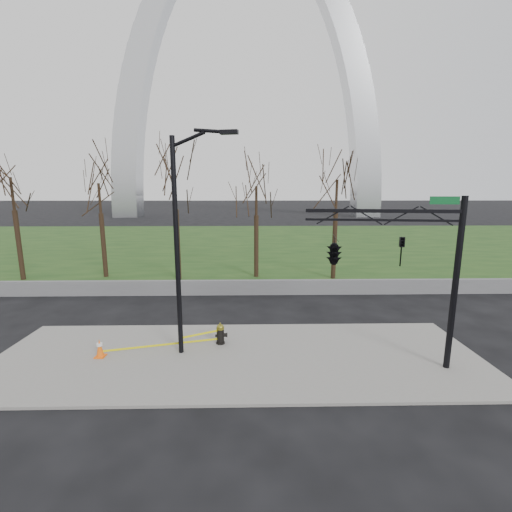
{
  "coord_description": "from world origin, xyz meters",
  "views": [
    {
      "loc": [
        0.44,
        -11.81,
        6.1
      ],
      "look_at": [
        0.71,
        2.0,
        3.51
      ],
      "focal_mm": 23.83,
      "sensor_mm": 36.0,
      "label": 1
    }
  ],
  "objects_px": {
    "fire_hydrant": "(221,334)",
    "street_light": "(182,233)",
    "traffic_signal_mast": "(357,251)",
    "traffic_cone": "(100,348)"
  },
  "relations": [
    {
      "from": "traffic_cone",
      "to": "street_light",
      "type": "height_order",
      "value": "street_light"
    },
    {
      "from": "fire_hydrant",
      "to": "street_light",
      "type": "bearing_deg",
      "value": -146.99
    },
    {
      "from": "traffic_cone",
      "to": "street_light",
      "type": "xyz_separation_m",
      "value": [
        3.15,
        0.27,
        4.25
      ]
    },
    {
      "from": "traffic_cone",
      "to": "traffic_signal_mast",
      "type": "distance_m",
      "value": 9.93
    },
    {
      "from": "street_light",
      "to": "fire_hydrant",
      "type": "bearing_deg",
      "value": 43.35
    },
    {
      "from": "traffic_cone",
      "to": "traffic_signal_mast",
      "type": "relative_size",
      "value": 0.12
    },
    {
      "from": "fire_hydrant",
      "to": "street_light",
      "type": "height_order",
      "value": "street_light"
    },
    {
      "from": "fire_hydrant",
      "to": "traffic_signal_mast",
      "type": "bearing_deg",
      "value": -17.08
    },
    {
      "from": "fire_hydrant",
      "to": "traffic_signal_mast",
      "type": "relative_size",
      "value": 0.15
    },
    {
      "from": "fire_hydrant",
      "to": "street_light",
      "type": "distance_m",
      "value": 4.44
    }
  ]
}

